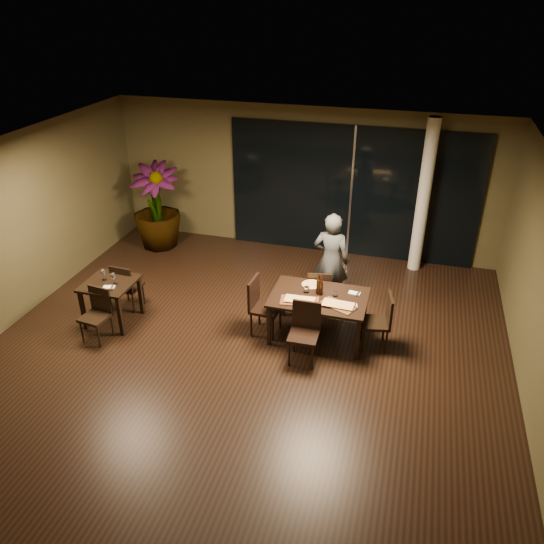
{
  "coord_description": "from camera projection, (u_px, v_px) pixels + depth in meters",
  "views": [
    {
      "loc": [
        2.23,
        -6.22,
        5.03
      ],
      "look_at": [
        0.22,
        0.83,
        1.05
      ],
      "focal_mm": 35.0,
      "sensor_mm": 36.0,
      "label": 1
    }
  ],
  "objects": [
    {
      "name": "pizza_board_left",
      "position": [
        300.0,
        301.0,
        8.14
      ],
      "size": [
        0.63,
        0.38,
        0.01
      ],
      "primitive_type": "cube",
      "rotation": [
        0.0,
        0.0,
        0.16
      ],
      "color": "#4A2717",
      "rests_on": "main_table"
    },
    {
      "name": "wall_front",
      "position": [
        70.0,
        509.0,
        4.06
      ],
      "size": [
        8.0,
        0.1,
        3.0
      ],
      "primitive_type": "cube",
      "color": "#443E24",
      "rests_on": "ground"
    },
    {
      "name": "oblong_pizza_left",
      "position": [
        300.0,
        300.0,
        8.13
      ],
      "size": [
        0.45,
        0.22,
        0.02
      ],
      "primitive_type": null,
      "rotation": [
        0.0,
        0.0,
        0.04
      ],
      "color": "#671309",
      "rests_on": "pizza_board_left"
    },
    {
      "name": "pizza_board_right",
      "position": [
        338.0,
        306.0,
        8.02
      ],
      "size": [
        0.59,
        0.46,
        0.01
      ],
      "primitive_type": "cube",
      "rotation": [
        0.0,
        0.0,
        -0.43
      ],
      "color": "#452B16",
      "rests_on": "main_table"
    },
    {
      "name": "wine_glass_b",
      "position": [
        114.0,
        279.0,
        8.57
      ],
      "size": [
        0.09,
        0.09,
        0.19
      ],
      "primitive_type": null,
      "color": "white",
      "rests_on": "side_table"
    },
    {
      "name": "wall_back",
      "position": [
        304.0,
        180.0,
        10.9
      ],
      "size": [
        8.0,
        0.1,
        3.0
      ],
      "primitive_type": "cube",
      "color": "#443E24",
      "rests_on": "ground"
    },
    {
      "name": "tumbler_right",
      "position": [
        335.0,
        294.0,
        8.26
      ],
      "size": [
        0.07,
        0.07,
        0.09
      ],
      "primitive_type": "cylinder",
      "color": "white",
      "rests_on": "main_table"
    },
    {
      "name": "chair_side_far",
      "position": [
        126.0,
        285.0,
        9.12
      ],
      "size": [
        0.43,
        0.43,
        0.87
      ],
      "rotation": [
        0.0,
        0.0,
        3.08
      ],
      "color": "black",
      "rests_on": "ground"
    },
    {
      "name": "bottle_a",
      "position": [
        318.0,
        285.0,
        8.28
      ],
      "size": [
        0.07,
        0.07,
        0.3
      ],
      "primitive_type": null,
      "color": "black",
      "rests_on": "main_table"
    },
    {
      "name": "oblong_pizza_right",
      "position": [
        338.0,
        305.0,
        8.01
      ],
      "size": [
        0.47,
        0.23,
        0.02
      ],
      "primitive_type": null,
      "rotation": [
        0.0,
        0.0,
        -0.06
      ],
      "color": "maroon",
      "rests_on": "pizza_board_right"
    },
    {
      "name": "diner",
      "position": [
        331.0,
        260.0,
        9.11
      ],
      "size": [
        0.61,
        0.43,
        1.72
      ],
      "primitive_type": "imported",
      "rotation": [
        0.0,
        0.0,
        3.07
      ],
      "color": "#303436",
      "rests_on": "ground"
    },
    {
      "name": "chair_side_near",
      "position": [
        98.0,
        311.0,
        8.39
      ],
      "size": [
        0.45,
        0.45,
        0.87
      ],
      "rotation": [
        0.0,
        0.0,
        -0.13
      ],
      "color": "black",
      "rests_on": "ground"
    },
    {
      "name": "chair_main_near",
      "position": [
        305.0,
        329.0,
        7.89
      ],
      "size": [
        0.44,
        0.44,
        0.94
      ],
      "rotation": [
        0.0,
        0.0,
        0.02
      ],
      "color": "black",
      "rests_on": "ground"
    },
    {
      "name": "ceiling",
      "position": [
        237.0,
        164.0,
        6.76
      ],
      "size": [
        8.0,
        8.0,
        0.04
      ],
      "primitive_type": "cube",
      "color": "silver",
      "rests_on": "wall_back"
    },
    {
      "name": "chair_main_left",
      "position": [
        261.0,
        303.0,
        8.49
      ],
      "size": [
        0.48,
        0.48,
        0.97
      ],
      "rotation": [
        0.0,
        0.0,
        1.51
      ],
      "color": "black",
      "rests_on": "ground"
    },
    {
      "name": "chair_main_right",
      "position": [
        381.0,
        319.0,
        8.14
      ],
      "size": [
        0.5,
        0.5,
        0.92
      ],
      "rotation": [
        0.0,
        0.0,
        -1.37
      ],
      "color": "black",
      "rests_on": "ground"
    },
    {
      "name": "side_napkin",
      "position": [
        109.0,
        287.0,
        8.51
      ],
      "size": [
        0.2,
        0.16,
        0.01
      ],
      "primitive_type": "cube",
      "rotation": [
        0.0,
        0.0,
        0.3
      ],
      "color": "white",
      "rests_on": "side_table"
    },
    {
      "name": "bottle_b",
      "position": [
        321.0,
        286.0,
        8.25
      ],
      "size": [
        0.07,
        0.07,
        0.3
      ],
      "primitive_type": null,
      "color": "black",
      "rests_on": "main_table"
    },
    {
      "name": "ground",
      "position": [
        243.0,
        354.0,
        8.2
      ],
      "size": [
        8.0,
        8.0,
        0.0
      ],
      "primitive_type": "plane",
      "color": "black",
      "rests_on": "ground"
    },
    {
      "name": "wine_glass_a",
      "position": [
        104.0,
        275.0,
        8.69
      ],
      "size": [
        0.08,
        0.08,
        0.18
      ],
      "primitive_type": null,
      "color": "white",
      "rests_on": "side_table"
    },
    {
      "name": "napkin_far",
      "position": [
        354.0,
        293.0,
        8.34
      ],
      "size": [
        0.19,
        0.12,
        0.01
      ],
      "primitive_type": "cube",
      "rotation": [
        0.0,
        0.0,
        -0.12
      ],
      "color": "white",
      "rests_on": "main_table"
    },
    {
      "name": "column",
      "position": [
        424.0,
        198.0,
        9.99
      ],
      "size": [
        0.24,
        0.24,
        3.0
      ],
      "primitive_type": "cylinder",
      "color": "silver",
      "rests_on": "ground"
    },
    {
      "name": "napkin_near",
      "position": [
        351.0,
        306.0,
        8.02
      ],
      "size": [
        0.2,
        0.14,
        0.01
      ],
      "primitive_type": "cube",
      "rotation": [
        0.0,
        0.0,
        0.26
      ],
      "color": "white",
      "rests_on": "main_table"
    },
    {
      "name": "wall_left",
      "position": [
        0.0,
        236.0,
        8.45
      ],
      "size": [
        0.1,
        8.0,
        3.0
      ],
      "primitive_type": "cube",
      "color": "#443E24",
      "rests_on": "ground"
    },
    {
      "name": "tumbler_left",
      "position": [
        307.0,
        290.0,
        8.36
      ],
      "size": [
        0.08,
        0.08,
        0.1
      ],
      "primitive_type": "cylinder",
      "color": "white",
      "rests_on": "main_table"
    },
    {
      "name": "bottle_c",
      "position": [
        319.0,
        284.0,
        8.26
      ],
      "size": [
        0.08,
        0.08,
        0.35
      ],
      "primitive_type": null,
      "color": "black",
      "rests_on": "main_table"
    },
    {
      "name": "chair_main_far",
      "position": [
        319.0,
        290.0,
        8.96
      ],
      "size": [
        0.46,
        0.46,
        0.86
      ],
      "rotation": [
        0.0,
        0.0,
        3.32
      ],
      "color": "black",
      "rests_on": "ground"
    },
    {
      "name": "window_panel",
      "position": [
        351.0,
        193.0,
        10.66
      ],
      "size": [
        5.0,
        0.06,
        2.7
      ],
      "primitive_type": "cube",
      "color": "black",
      "rests_on": "ground"
    },
    {
      "name": "round_pizza",
      "position": [
        311.0,
        285.0,
        8.58
      ],
      "size": [
        0.31,
        0.31,
        0.01
      ],
      "primitive_type": "cylinder",
      "color": "#A72012",
      "rests_on": "main_table"
    },
    {
      "name": "side_table",
      "position": [
        110.0,
        289.0,
        8.73
      ],
      "size": [
        0.8,
        0.8,
        0.75
      ],
      "color": "black",
      "rests_on": "ground"
    },
    {
      "name": "main_table",
      "position": [
        319.0,
        300.0,
        8.31
      ],
      "size": [
        1.5,
        1.0,
        0.75
      ],
      "color": "black",
      "rests_on": "ground"
    },
    {
      "name": "potted_plant",
      "position": [
        156.0,
        206.0,
        11.18
      ],
      "size": [
        1.22,
        1.22,
        1.82
      ],
      "primitive_type": "imported",
      "rotation": [
        0.0,
        0.0,
        0.27
      ],
      "color": "#1E4517",
      "rests_on": "ground"
    }
  ]
}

